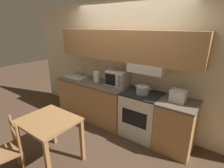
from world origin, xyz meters
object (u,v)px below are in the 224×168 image
at_px(toaster, 178,96).
at_px(sink_basin, 76,77).
at_px(cooking_pot, 143,90).
at_px(paper_towel_roll, 96,77).
at_px(stove_range, 141,114).
at_px(microwave, 117,78).
at_px(chair_left_of_table, 7,152).
at_px(dining_table, 49,127).

bearing_deg(toaster, sink_basin, -179.59).
height_order(cooking_pot, paper_towel_roll, paper_towel_roll).
distance_m(stove_range, paper_towel_roll, 1.25).
bearing_deg(microwave, paper_towel_roll, -166.70).
relative_size(toaster, sink_basin, 0.48).
distance_m(cooking_pot, paper_towel_roll, 1.12).
bearing_deg(chair_left_of_table, dining_table, 82.01).
xyz_separation_m(sink_basin, chair_left_of_table, (0.75, -2.01, -0.46)).
height_order(stove_range, paper_towel_roll, paper_towel_roll).
height_order(stove_range, cooking_pot, cooking_pot).
distance_m(stove_range, dining_table, 1.69).
relative_size(stove_range, dining_table, 1.10).
bearing_deg(stove_range, cooking_pot, -65.54).
bearing_deg(cooking_pot, chair_left_of_table, -117.06).
xyz_separation_m(stove_range, chair_left_of_table, (-1.01, -2.02, -0.00)).
bearing_deg(toaster, paper_towel_roll, -179.35).
bearing_deg(chair_left_of_table, toaster, 64.18).
distance_m(sink_basin, chair_left_of_table, 2.20).
height_order(stove_range, chair_left_of_table, stove_range).
height_order(sink_basin, paper_towel_roll, sink_basin).
xyz_separation_m(paper_towel_roll, dining_table, (0.31, -1.47, -0.38)).
bearing_deg(paper_towel_roll, microwave, 13.30).
distance_m(toaster, paper_towel_roll, 1.75).
height_order(toaster, paper_towel_roll, paper_towel_roll).
bearing_deg(toaster, dining_table, -133.92).
xyz_separation_m(sink_basin, paper_towel_roll, (0.65, -0.00, 0.10)).
bearing_deg(dining_table, sink_basin, 123.16).
xyz_separation_m(stove_range, cooking_pot, (0.01, -0.03, 0.52)).
bearing_deg(chair_left_of_table, sink_basin, 123.64).
bearing_deg(sink_basin, paper_towel_roll, -0.23).
height_order(paper_towel_roll, dining_table, paper_towel_roll).
bearing_deg(paper_towel_roll, dining_table, -77.95).
height_order(toaster, chair_left_of_table, toaster).
height_order(toaster, sink_basin, sink_basin).
bearing_deg(microwave, toaster, -4.17).
bearing_deg(microwave, chair_left_of_table, -99.93).
height_order(microwave, sink_basin, microwave).
xyz_separation_m(microwave, dining_table, (-0.16, -1.58, -0.42)).
relative_size(microwave, sink_basin, 0.77).
distance_m(toaster, sink_basin, 2.40).
bearing_deg(toaster, cooking_pot, -176.92).
xyz_separation_m(cooking_pot, sink_basin, (-1.77, 0.02, -0.06)).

